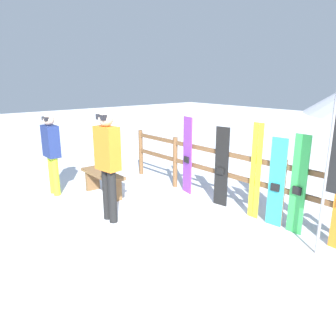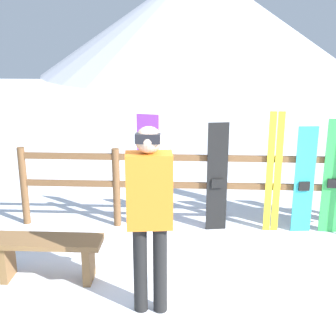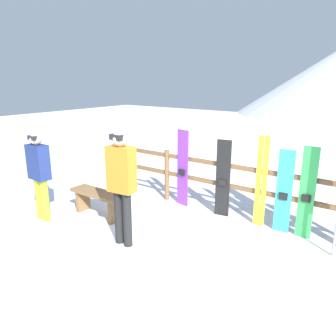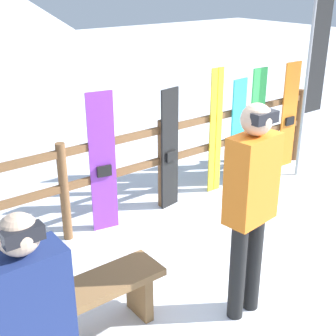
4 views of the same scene
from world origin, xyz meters
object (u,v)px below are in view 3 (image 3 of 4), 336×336
person_orange (122,179)px  snowboard_black_stripe (223,179)px  snowboard_purple (183,169)px  ski_pair_yellow (261,182)px  person_navy (39,170)px  snowboard_cyan (284,192)px  snowboard_green (307,194)px  bench (98,199)px

person_orange → snowboard_black_stripe: 2.08m
snowboard_purple → ski_pair_yellow: (1.64, 0.00, 0.03)m
person_navy → snowboard_cyan: person_navy is taller
snowboard_black_stripe → snowboard_cyan: snowboard_black_stripe is taller
snowboard_black_stripe → snowboard_cyan: 1.13m
snowboard_purple → snowboard_black_stripe: snowboard_purple is taller
person_orange → snowboard_cyan: size_ratio=1.27×
person_navy → snowboard_green: bearing=27.8°
ski_pair_yellow → snowboard_cyan: 0.41m
snowboard_cyan → snowboard_green: snowboard_green is taller
snowboard_green → snowboard_cyan: bearing=-180.0°
person_orange → person_navy: bearing=-173.5°
person_navy → snowboard_purple: person_navy is taller
person_orange → snowboard_purple: size_ratio=1.16×
person_orange → snowboard_purple: person_orange is taller
bench → snowboard_purple: bearing=56.0°
bench → snowboard_cyan: 3.34m
snowboard_purple → snowboard_black_stripe: size_ratio=1.07×
person_orange → snowboard_cyan: person_orange is taller
snowboard_purple → snowboard_green: snowboard_purple is taller
snowboard_purple → bench: bearing=-124.0°
snowboard_black_stripe → snowboard_green: snowboard_green is taller
person_orange → snowboard_green: 2.95m
ski_pair_yellow → snowboard_green: size_ratio=1.06×
snowboard_black_stripe → snowboard_cyan: bearing=-0.0°
person_navy → ski_pair_yellow: bearing=33.0°
ski_pair_yellow → snowboard_cyan: (0.40, -0.00, -0.10)m
snowboard_purple → person_navy: bearing=-127.8°
bench → snowboard_black_stripe: 2.38m
bench → snowboard_black_stripe: (1.87, 1.42, 0.38)m
person_navy → snowboard_cyan: 4.28m
person_navy → person_orange: bearing=6.5°
bench → snowboard_green: size_ratio=0.78×
bench → ski_pair_yellow: bearing=28.7°
person_orange → person_navy: person_orange is taller
snowboard_cyan → bench: bearing=-154.6°
snowboard_black_stripe → person_navy: bearing=-140.2°
bench → person_orange: (1.16, -0.51, 0.72)m
bench → ski_pair_yellow: size_ratio=0.73×
person_orange → snowboard_purple: bearing=95.8°
person_navy → snowboard_black_stripe: (2.57, 2.14, -0.22)m
person_orange → ski_pair_yellow: (1.44, 1.93, -0.26)m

